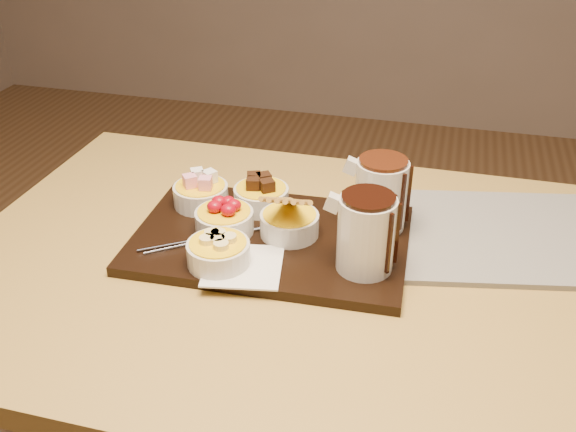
% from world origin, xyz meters
% --- Properties ---
extents(dining_table, '(1.20, 0.80, 0.75)m').
position_xyz_m(dining_table, '(0.00, 0.00, 0.65)').
color(dining_table, '#AA893F').
rests_on(dining_table, ground).
extents(serving_board, '(0.47, 0.32, 0.02)m').
position_xyz_m(serving_board, '(-0.08, 0.04, 0.76)').
color(serving_board, black).
rests_on(serving_board, dining_table).
extents(napkin, '(0.14, 0.14, 0.00)m').
position_xyz_m(napkin, '(-0.10, -0.06, 0.77)').
color(napkin, white).
rests_on(napkin, serving_board).
extents(bowl_marshmallows, '(0.10, 0.10, 0.04)m').
position_xyz_m(bowl_marshmallows, '(-0.24, 0.11, 0.79)').
color(bowl_marshmallows, beige).
rests_on(bowl_marshmallows, serving_board).
extents(bowl_cake, '(0.10, 0.10, 0.04)m').
position_xyz_m(bowl_cake, '(-0.13, 0.12, 0.79)').
color(bowl_cake, beige).
rests_on(bowl_cake, serving_board).
extents(bowl_strawberries, '(0.10, 0.10, 0.04)m').
position_xyz_m(bowl_strawberries, '(-0.16, 0.03, 0.79)').
color(bowl_strawberries, beige).
rests_on(bowl_strawberries, serving_board).
extents(bowl_biscotti, '(0.10, 0.10, 0.04)m').
position_xyz_m(bowl_biscotti, '(-0.05, 0.05, 0.79)').
color(bowl_biscotti, beige).
rests_on(bowl_biscotti, serving_board).
extents(bowl_bananas, '(0.10, 0.10, 0.04)m').
position_xyz_m(bowl_bananas, '(-0.14, -0.07, 0.79)').
color(bowl_bananas, beige).
rests_on(bowl_bananas, serving_board).
extents(pitcher_dark_chocolate, '(0.09, 0.09, 0.12)m').
position_xyz_m(pitcher_dark_chocolate, '(0.08, -0.02, 0.83)').
color(pitcher_dark_chocolate, silver).
rests_on(pitcher_dark_chocolate, serving_board).
extents(pitcher_milk_chocolate, '(0.09, 0.09, 0.12)m').
position_xyz_m(pitcher_milk_chocolate, '(0.09, 0.11, 0.83)').
color(pitcher_milk_chocolate, silver).
rests_on(pitcher_milk_chocolate, serving_board).
extents(fondue_skewers, '(0.17, 0.23, 0.01)m').
position_xyz_m(fondue_skewers, '(-0.17, 0.00, 0.77)').
color(fondue_skewers, silver).
rests_on(fondue_skewers, serving_board).
extents(newspaper, '(0.43, 0.37, 0.01)m').
position_xyz_m(newspaper, '(0.30, 0.16, 0.76)').
color(newspaper, beige).
rests_on(newspaper, dining_table).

